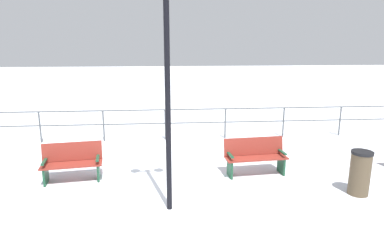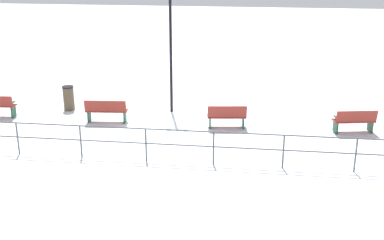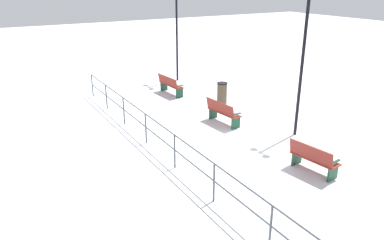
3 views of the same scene
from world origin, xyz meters
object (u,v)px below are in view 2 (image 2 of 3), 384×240
Objects in this scene: bench_second at (227,116)px; bench_third at (106,110)px; trash_bin at (69,98)px; lamppost_middle at (170,25)px; bench_nearest at (354,121)px.

bench_third is (-0.01, 4.57, 0.03)m from bench_second.
bench_second is 6.70m from trash_bin.
lamppost_middle is 5.19m from trash_bin.
lamppost_middle is at bearing 66.44° from bench_nearest.
bench_second is 0.92× the size of bench_third.
bench_third is (-0.10, 9.15, 0.03)m from bench_nearest.
lamppost_middle is at bearing 47.20° from bench_second.
lamppost_middle is (1.66, 2.35, 3.04)m from bench_second.
bench_second is (-0.09, 4.57, 0.00)m from bench_nearest.
bench_third is 2.41m from trash_bin.
bench_nearest is 0.31× the size of lamppost_middle.
lamppost_middle reaches higher than bench_second.
lamppost_middle reaches higher than trash_bin.
bench_nearest is at bearing -102.73° from lamppost_middle.
trash_bin reaches higher than bench_third.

